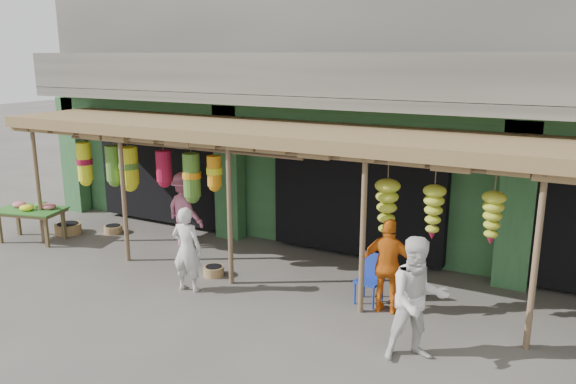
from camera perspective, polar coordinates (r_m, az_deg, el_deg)
The scene contains 12 objects.
ground at distance 9.91m, azimuth 2.27°, elevation -10.42°, with size 80.00×80.00×0.00m, color #514C47.
building at distance 13.61m, azimuth 11.48°, elevation 10.60°, with size 16.40×6.80×7.00m.
awning at distance 9.95m, azimuth 3.47°, elevation 5.15°, with size 14.00×2.70×2.79m.
flower_table at distance 13.68m, azimuth -24.61°, elevation -1.73°, with size 1.60×1.17×0.86m.
blue_chair at distance 9.59m, azimuth 8.46°, elevation -8.40°, with size 0.44×0.45×0.83m.
basket_left at distance 13.77m, azimuth -17.33°, elevation -3.63°, with size 0.42×0.42×0.18m, color olive.
basket_mid at distance 14.08m, azimuth -21.44°, elevation -3.47°, with size 0.60×0.60×0.23m, color olive.
basket_right at distance 10.78m, azimuth -7.55°, elevation -7.96°, with size 0.39×0.39×0.18m, color olive.
person_front at distance 9.97m, azimuth -10.23°, elevation -5.75°, with size 0.56×0.37×1.53m, color silver.
person_right at distance 7.84m, azimuth 13.02°, elevation -10.60°, with size 0.85×0.66×1.74m, color silver.
person_vendor at distance 9.14m, azimuth 10.19°, elevation -7.43°, with size 0.92×0.38×1.57m, color orange.
person_shopper at distance 12.25m, azimuth -10.42°, elevation -1.80°, with size 1.06×0.61×1.64m, color #CA6B8D.
Camera 1 is at (3.89, -8.16, 4.06)m, focal length 35.00 mm.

